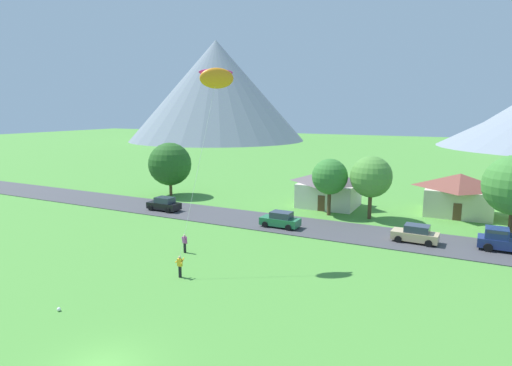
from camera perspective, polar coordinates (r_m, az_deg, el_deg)
road_strip at (r=46.25m, az=6.58°, el=-5.85°), size 160.00×7.28×0.08m
mountain_east_ridge at (r=176.79m, az=-5.34°, el=12.23°), size 71.05×71.05×39.94m
house_leftmost at (r=55.88m, az=9.77°, el=-0.62°), size 7.80×6.55×4.81m
house_left_center at (r=56.41m, az=25.66°, el=-1.26°), size 7.92×7.12×4.98m
tree_near_left at (r=63.09m, az=-11.51°, el=2.51°), size 6.25×6.25×7.80m
tree_left_of_center at (r=50.13m, az=15.22°, el=0.80°), size 4.76×4.76×7.32m
tree_near_right at (r=50.85m, az=9.90°, el=0.84°), size 4.25×4.25×6.81m
parked_car_green_west_end at (r=45.56m, az=3.31°, el=-4.97°), size 4.21×2.10×1.68m
parked_car_tan_mid_west at (r=43.16m, az=20.66°, el=-6.44°), size 4.28×2.23×1.68m
parked_car_black_mid_east at (r=54.08m, az=-12.25°, el=-2.81°), size 4.23×2.14×1.68m
pickup_truck_navy_west_side at (r=43.99m, az=30.86°, el=-6.66°), size 5.25×2.43×1.99m
kite_flyer_with_kite at (r=35.06m, az=-5.44°, el=13.34°), size 2.88×6.85×15.88m
watcher_person at (r=38.28m, az=-9.57°, el=-7.97°), size 0.56×0.24×1.68m
soccer_ball at (r=30.42m, az=-25.00°, el=-15.14°), size 0.24×0.24×0.24m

